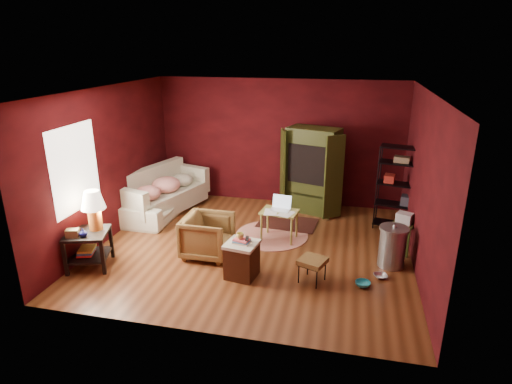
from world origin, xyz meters
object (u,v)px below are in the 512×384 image
at_px(armchair, 208,234).
at_px(side_table, 91,222).
at_px(laptop_desk, 280,214).
at_px(tv_armoire, 312,169).
at_px(sofa, 161,194).
at_px(wire_shelving, 400,185).
at_px(hamper, 242,259).

distance_m(armchair, side_table, 1.92).
xyz_separation_m(armchair, laptop_desk, (1.09, 0.93, 0.11)).
height_order(armchair, side_table, side_table).
xyz_separation_m(laptop_desk, tv_armoire, (0.42, 1.57, 0.45)).
xyz_separation_m(sofa, side_table, (-0.11, -2.41, 0.34)).
relative_size(laptop_desk, tv_armoire, 0.45).
relative_size(armchair, wire_shelving, 0.48).
relative_size(sofa, laptop_desk, 2.64).
xyz_separation_m(laptop_desk, wire_shelving, (2.18, 0.98, 0.41)).
bearing_deg(tv_armoire, laptop_desk, -87.69).
height_order(hamper, tv_armoire, tv_armoire).
height_order(armchair, tv_armoire, tv_armoire).
xyz_separation_m(sofa, laptop_desk, (2.72, -0.75, 0.09)).
bearing_deg(hamper, wire_shelving, 44.53).
height_order(side_table, tv_armoire, tv_armoire).
bearing_deg(sofa, armchair, -135.02).
bearing_deg(sofa, wire_shelving, -86.35).
xyz_separation_m(sofa, armchair, (1.63, -1.69, -0.02)).
distance_m(sofa, tv_armoire, 3.30).
height_order(sofa, side_table, side_table).
height_order(tv_armoire, wire_shelving, tv_armoire).
relative_size(armchair, hamper, 1.21).
relative_size(side_table, hamper, 1.91).
distance_m(hamper, tv_armoire, 3.22).
bearing_deg(side_table, sofa, 87.41).
relative_size(sofa, tv_armoire, 1.18).
height_order(armchair, wire_shelving, wire_shelving).
bearing_deg(armchair, wire_shelving, -59.01).
bearing_deg(laptop_desk, side_table, -142.78).
bearing_deg(sofa, hamper, -132.33).
xyz_separation_m(hamper, wire_shelving, (2.52, 2.48, 0.62)).
distance_m(sofa, laptop_desk, 2.83).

